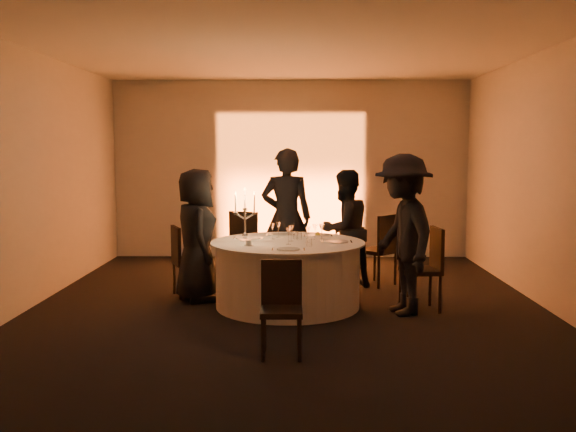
{
  "coord_description": "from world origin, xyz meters",
  "views": [
    {
      "loc": [
        0.11,
        -7.41,
        1.85
      ],
      "look_at": [
        0.0,
        0.2,
        1.05
      ],
      "focal_mm": 40.0,
      "sensor_mm": 36.0,
      "label": 1
    }
  ],
  "objects_px": {
    "banquet_table": "(288,274)",
    "guest_left": "(197,235)",
    "chair_back_left": "(247,241)",
    "chair_back_right": "(382,246)",
    "chair_right": "(427,264)",
    "guest_back_right": "(344,229)",
    "candelabra": "(245,223)",
    "coffee_cup": "(249,243)",
    "chair_front": "(281,302)",
    "chair_left": "(184,257)",
    "guest_right": "(403,234)",
    "guest_back_left": "(286,218)"
  },
  "relations": [
    {
      "from": "chair_left",
      "to": "banquet_table",
      "type": "bearing_deg",
      "value": -135.13
    },
    {
      "from": "chair_back_right",
      "to": "chair_right",
      "type": "relative_size",
      "value": 1.01
    },
    {
      "from": "chair_back_right",
      "to": "candelabra",
      "type": "bearing_deg",
      "value": -10.59
    },
    {
      "from": "chair_back_left",
      "to": "chair_back_right",
      "type": "distance_m",
      "value": 1.9
    },
    {
      "from": "chair_front",
      "to": "chair_right",
      "type": "bearing_deg",
      "value": 43.6
    },
    {
      "from": "candelabra",
      "to": "guest_back_left",
      "type": "bearing_deg",
      "value": 67.69
    },
    {
      "from": "banquet_table",
      "to": "chair_back_left",
      "type": "height_order",
      "value": "chair_back_left"
    },
    {
      "from": "chair_back_right",
      "to": "chair_right",
      "type": "bearing_deg",
      "value": 60.54
    },
    {
      "from": "coffee_cup",
      "to": "candelabra",
      "type": "distance_m",
      "value": 0.39
    },
    {
      "from": "chair_front",
      "to": "guest_back_right",
      "type": "bearing_deg",
      "value": 73.42
    },
    {
      "from": "coffee_cup",
      "to": "chair_front",
      "type": "bearing_deg",
      "value": -74.36
    },
    {
      "from": "candelabra",
      "to": "chair_left",
      "type": "bearing_deg",
      "value": 148.2
    },
    {
      "from": "chair_front",
      "to": "coffee_cup",
      "type": "distance_m",
      "value": 1.52
    },
    {
      "from": "chair_back_right",
      "to": "guest_back_right",
      "type": "relative_size",
      "value": 0.61
    },
    {
      "from": "banquet_table",
      "to": "guest_left",
      "type": "xyz_separation_m",
      "value": [
        -1.11,
        0.29,
        0.42
      ]
    },
    {
      "from": "guest_left",
      "to": "candelabra",
      "type": "distance_m",
      "value": 0.7
    },
    {
      "from": "chair_front",
      "to": "guest_left",
      "type": "bearing_deg",
      "value": 116.85
    },
    {
      "from": "coffee_cup",
      "to": "chair_left",
      "type": "bearing_deg",
      "value": 136.29
    },
    {
      "from": "chair_left",
      "to": "guest_left",
      "type": "height_order",
      "value": "guest_left"
    },
    {
      "from": "chair_left",
      "to": "guest_left",
      "type": "xyz_separation_m",
      "value": [
        0.2,
        -0.22,
        0.31
      ]
    },
    {
      "from": "chair_back_right",
      "to": "coffee_cup",
      "type": "distance_m",
      "value": 2.27
    },
    {
      "from": "banquet_table",
      "to": "guest_left",
      "type": "distance_m",
      "value": 1.23
    },
    {
      "from": "guest_left",
      "to": "candelabra",
      "type": "bearing_deg",
      "value": -129.28
    },
    {
      "from": "chair_back_left",
      "to": "guest_back_right",
      "type": "xyz_separation_m",
      "value": [
        1.34,
        -0.58,
        0.24
      ]
    },
    {
      "from": "guest_left",
      "to": "chair_back_left",
      "type": "bearing_deg",
      "value": -36.42
    },
    {
      "from": "chair_back_left",
      "to": "coffee_cup",
      "type": "distance_m",
      "value": 1.92
    },
    {
      "from": "chair_left",
      "to": "chair_right",
      "type": "height_order",
      "value": "chair_right"
    },
    {
      "from": "guest_left",
      "to": "banquet_table",
      "type": "bearing_deg",
      "value": -119.52
    },
    {
      "from": "chair_front",
      "to": "guest_back_right",
      "type": "distance_m",
      "value": 2.87
    },
    {
      "from": "chair_left",
      "to": "chair_back_left",
      "type": "distance_m",
      "value": 1.27
    },
    {
      "from": "guest_back_left",
      "to": "guest_right",
      "type": "xyz_separation_m",
      "value": [
        1.32,
        -1.45,
        -0.03
      ]
    },
    {
      "from": "candelabra",
      "to": "chair_right",
      "type": "bearing_deg",
      "value": -4.43
    },
    {
      "from": "guest_back_right",
      "to": "guest_right",
      "type": "bearing_deg",
      "value": 76.5
    },
    {
      "from": "guest_left",
      "to": "coffee_cup",
      "type": "height_order",
      "value": "guest_left"
    },
    {
      "from": "chair_left",
      "to": "guest_left",
      "type": "relative_size",
      "value": 0.55
    },
    {
      "from": "guest_left",
      "to": "guest_right",
      "type": "height_order",
      "value": "guest_right"
    },
    {
      "from": "chair_left",
      "to": "chair_back_left",
      "type": "bearing_deg",
      "value": -57.27
    },
    {
      "from": "chair_left",
      "to": "chair_front",
      "type": "distance_m",
      "value": 2.6
    },
    {
      "from": "chair_left",
      "to": "chair_back_left",
      "type": "xyz_separation_m",
      "value": [
        0.7,
        1.06,
        0.05
      ]
    },
    {
      "from": "banquet_table",
      "to": "chair_back_right",
      "type": "height_order",
      "value": "chair_back_right"
    },
    {
      "from": "guest_back_right",
      "to": "chair_right",
      "type": "bearing_deg",
      "value": 90.57
    },
    {
      "from": "guest_back_right",
      "to": "chair_front",
      "type": "bearing_deg",
      "value": 37.79
    },
    {
      "from": "coffee_cup",
      "to": "chair_back_left",
      "type": "bearing_deg",
      "value": 95.17
    },
    {
      "from": "chair_left",
      "to": "guest_right",
      "type": "relative_size",
      "value": 0.49
    },
    {
      "from": "guest_back_right",
      "to": "chair_back_right",
      "type": "bearing_deg",
      "value": 163.08
    },
    {
      "from": "guest_left",
      "to": "guest_back_left",
      "type": "xyz_separation_m",
      "value": [
        1.08,
        0.85,
        0.12
      ]
    },
    {
      "from": "banquet_table",
      "to": "coffee_cup",
      "type": "distance_m",
      "value": 0.68
    },
    {
      "from": "banquet_table",
      "to": "candelabra",
      "type": "xyz_separation_m",
      "value": [
        -0.5,
        0.01,
        0.61
      ]
    },
    {
      "from": "chair_front",
      "to": "chair_left",
      "type": "bearing_deg",
      "value": 118.37
    },
    {
      "from": "chair_back_right",
      "to": "guest_back_left",
      "type": "height_order",
      "value": "guest_back_left"
    }
  ]
}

